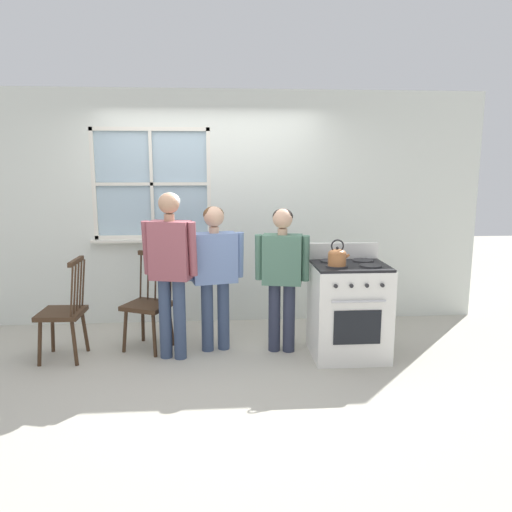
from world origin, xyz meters
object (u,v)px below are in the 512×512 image
(person_teen_center, at_px, (215,264))
(handbag, at_px, (160,266))
(chair_near_wall, at_px, (64,313))
(person_adult_right, at_px, (282,267))
(stove, at_px, (348,309))
(kettle, at_px, (337,256))
(person_elderly_left, at_px, (171,261))
(potted_plant, at_px, (171,233))
(chair_by_window, at_px, (149,305))

(person_teen_center, xyz_separation_m, handbag, (-0.58, 0.31, -0.07))
(chair_near_wall, distance_m, person_teen_center, 1.52)
(person_adult_right, xyz_separation_m, handbag, (-1.24, 0.39, -0.05))
(stove, bearing_deg, kettle, -140.51)
(person_elderly_left, relative_size, potted_plant, 6.36)
(person_elderly_left, distance_m, person_teen_center, 0.46)
(person_adult_right, bearing_deg, handbag, 174.57)
(person_elderly_left, height_order, person_adult_right, person_elderly_left)
(person_elderly_left, distance_m, potted_plant, 1.09)
(chair_near_wall, xyz_separation_m, person_adult_right, (2.12, 0.04, 0.41))
(person_adult_right, bearing_deg, chair_by_window, -175.54)
(person_elderly_left, xyz_separation_m, handbag, (-0.16, 0.50, -0.15))
(chair_by_window, distance_m, potted_plant, 1.03)
(potted_plant, xyz_separation_m, handbag, (-0.07, -0.59, -0.26))
(chair_near_wall, bearing_deg, kettle, 86.22)
(potted_plant, height_order, handbag, potted_plant)
(chair_by_window, relative_size, kettle, 4.00)
(stove, height_order, kettle, kettle)
(person_adult_right, height_order, kettle, person_adult_right)
(stove, height_order, handbag, stove)
(chair_near_wall, relative_size, person_adult_right, 0.68)
(chair_by_window, relative_size, person_elderly_left, 0.61)
(handbag, bearing_deg, chair_by_window, -114.90)
(chair_by_window, height_order, chair_near_wall, same)
(chair_near_wall, xyz_separation_m, person_teen_center, (1.45, 0.13, 0.43))
(person_teen_center, bearing_deg, handbag, 139.46)
(chair_by_window, xyz_separation_m, chair_near_wall, (-0.78, -0.22, 0.00))
(person_adult_right, bearing_deg, kettle, -19.88)
(chair_near_wall, height_order, handbag, same)
(person_adult_right, relative_size, handbag, 4.71)
(person_teen_center, distance_m, stove, 1.39)
(chair_by_window, xyz_separation_m, person_elderly_left, (0.26, -0.28, 0.51))
(person_elderly_left, height_order, person_teen_center, person_elderly_left)
(person_elderly_left, xyz_separation_m, person_adult_right, (1.08, 0.10, -0.10))
(chair_by_window, height_order, potted_plant, potted_plant)
(person_elderly_left, height_order, handbag, person_elderly_left)
(person_adult_right, height_order, potted_plant, person_adult_right)
(chair_near_wall, distance_m, handbag, 1.04)
(potted_plant, bearing_deg, person_adult_right, -39.93)
(person_teen_center, bearing_deg, person_adult_right, -19.82)
(stove, relative_size, handbag, 3.53)
(chair_by_window, xyz_separation_m, kettle, (1.82, -0.47, 0.57))
(chair_near_wall, bearing_deg, person_adult_right, 92.98)
(chair_by_window, relative_size, handbag, 3.22)
(person_teen_center, bearing_deg, chair_by_window, 159.51)
(chair_near_wall, xyz_separation_m, person_elderly_left, (1.04, -0.06, 0.51))
(chair_by_window, xyz_separation_m, person_adult_right, (1.34, -0.18, 0.41))
(chair_by_window, height_order, person_elderly_left, person_elderly_left)
(person_adult_right, bearing_deg, person_elderly_left, -162.43)
(kettle, distance_m, potted_plant, 2.09)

